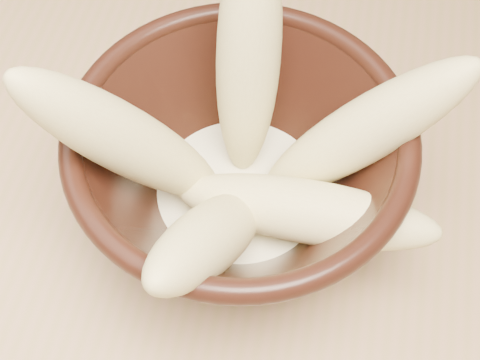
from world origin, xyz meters
name	(u,v)px	position (x,y,z in m)	size (l,w,h in m)	color
table	(250,305)	(0.00, 0.00, 0.67)	(1.20, 0.80, 0.75)	tan
bowl	(240,172)	(-0.01, 0.03, 0.82)	(0.22, 0.22, 0.12)	black
milk_puddle	(240,194)	(-0.01, 0.03, 0.79)	(0.12, 0.12, 0.02)	#F9F4C8
banana_upright	(248,59)	(-0.02, 0.08, 0.88)	(0.04, 0.04, 0.17)	#D5C57E
banana_left	(127,141)	(-0.08, 0.01, 0.87)	(0.04, 0.04, 0.17)	#D5C57E
banana_right	(362,132)	(0.06, 0.05, 0.85)	(0.04, 0.04, 0.16)	#D5C57E
banana_across	(304,211)	(0.03, 0.01, 0.83)	(0.04, 0.04, 0.17)	#D5C57E
banana_front	(210,238)	(-0.02, -0.03, 0.84)	(0.04, 0.04, 0.15)	#D5C57E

